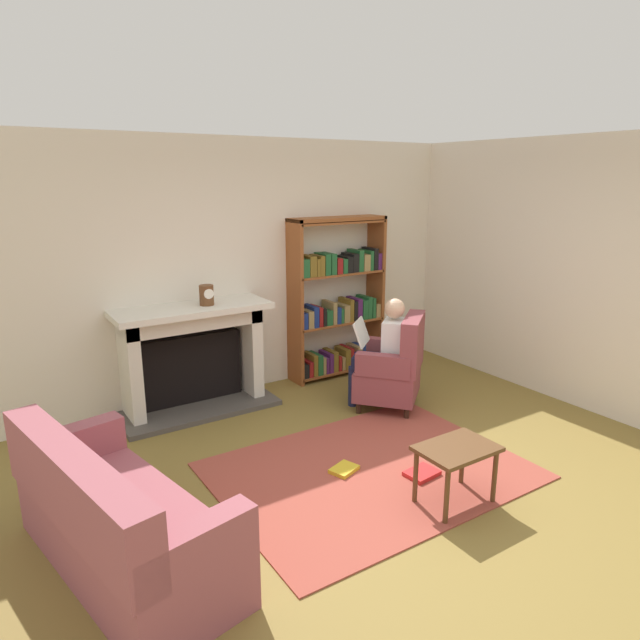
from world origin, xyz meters
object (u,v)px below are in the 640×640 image
at_px(fireplace, 192,354).
at_px(bookshelf, 338,302).
at_px(mantel_clock, 207,295).
at_px(seated_reader, 383,348).
at_px(side_table, 457,456).
at_px(sofa_floral, 116,522).
at_px(armchair_reading, 394,368).

height_order(fireplace, bookshelf, bookshelf).
relative_size(mantel_clock, seated_reader, 0.17).
height_order(bookshelf, side_table, bookshelf).
distance_m(sofa_floral, side_table, 2.29).
distance_m(fireplace, seated_reader, 1.93).
bearing_deg(seated_reader, sofa_floral, -20.28).
bearing_deg(seated_reader, armchair_reading, 90.00).
relative_size(armchair_reading, seated_reader, 0.85).
bearing_deg(mantel_clock, armchair_reading, -32.45).
xyz_separation_m(fireplace, mantel_clock, (0.15, -0.10, 0.61)).
xyz_separation_m(armchair_reading, sofa_floral, (-2.97, -0.99, -0.10)).
xyz_separation_m(bookshelf, sofa_floral, (-3.06, -2.12, -0.56)).
xyz_separation_m(bookshelf, seated_reader, (-0.16, -1.05, -0.26)).
height_order(armchair_reading, sofa_floral, armchair_reading).
xyz_separation_m(armchair_reading, seated_reader, (-0.08, 0.09, 0.20)).
relative_size(seated_reader, sofa_floral, 0.63).
bearing_deg(bookshelf, side_table, -107.24).
height_order(mantel_clock, armchair_reading, mantel_clock).
height_order(bookshelf, armchair_reading, bookshelf).
height_order(armchair_reading, side_table, armchair_reading).
bearing_deg(fireplace, side_table, -70.28).
distance_m(mantel_clock, seated_reader, 1.84).
relative_size(fireplace, bookshelf, 0.84).
xyz_separation_m(mantel_clock, side_table, (0.82, -2.58, -0.80)).
distance_m(mantel_clock, armchair_reading, 2.01).
bearing_deg(armchair_reading, sofa_floral, -22.30).
distance_m(fireplace, mantel_clock, 0.63).
distance_m(seated_reader, side_table, 1.82).
bearing_deg(sofa_floral, fireplace, -42.55).
distance_m(fireplace, bookshelf, 1.83).
relative_size(bookshelf, side_table, 3.32).
relative_size(mantel_clock, bookshelf, 0.11).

